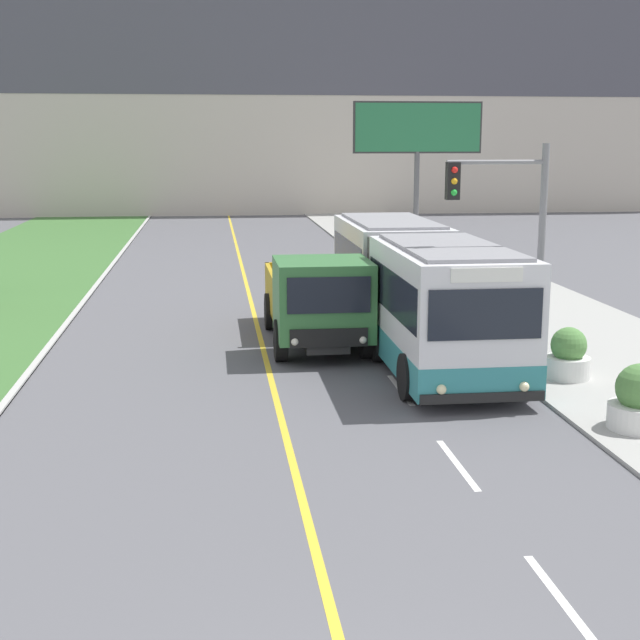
% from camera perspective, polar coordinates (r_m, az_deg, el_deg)
% --- Properties ---
extents(apartment_block_background, '(80.00, 8.04, 24.27)m').
position_cam_1_polar(apartment_block_background, '(69.06, -6.16, 17.02)').
color(apartment_block_background, beige).
rests_on(apartment_block_background, ground_plane).
extents(city_bus, '(2.73, 12.20, 3.08)m').
position_cam_1_polar(city_bus, '(23.32, 6.09, 2.02)').
color(city_bus, silver).
rests_on(city_bus, ground_plane).
extents(dump_truck, '(2.44, 6.65, 2.46)m').
position_cam_1_polar(dump_truck, '(22.98, -0.11, 1.12)').
color(dump_truck, black).
rests_on(dump_truck, ground_plane).
extents(traffic_light_mast, '(2.28, 0.32, 5.29)m').
position_cam_1_polar(traffic_light_mast, '(20.11, 12.18, 5.58)').
color(traffic_light_mast, slate).
rests_on(traffic_light_mast, ground_plane).
extents(billboard_large, '(5.88, 0.24, 7.06)m').
position_cam_1_polar(billboard_large, '(41.21, 6.27, 11.73)').
color(billboard_large, '#59595B').
rests_on(billboard_large, ground_plane).
extents(planter_round_near, '(1.14, 1.14, 1.24)m').
position_cam_1_polar(planter_round_near, '(17.59, 19.77, -4.88)').
color(planter_round_near, silver).
rests_on(planter_round_near, sidewalk_right).
extents(planter_round_second, '(1.01, 1.01, 1.17)m').
position_cam_1_polar(planter_round_second, '(20.79, 15.60, -2.23)').
color(planter_round_second, silver).
rests_on(planter_round_second, sidewalk_right).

